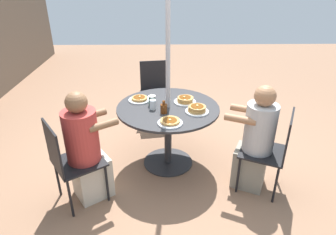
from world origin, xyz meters
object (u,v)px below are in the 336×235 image
at_px(pancake_plate_a, 170,122).
at_px(pancake_plate_b, 185,100).
at_px(patio_chair_north, 155,88).
at_px(patio_chair_east, 69,159).
at_px(pancake_plate_c, 139,99).
at_px(pancake_plate_d, 197,110).
at_px(syrup_bottle, 164,108).
at_px(coffee_cup, 152,100).
at_px(diner_east, 86,151).
at_px(diner_south, 255,142).
at_px(drinking_glass_a, 153,104).
at_px(patio_table, 168,118).
at_px(patio_chair_south, 273,148).

xyz_separation_m(pancake_plate_a, pancake_plate_b, (0.50, -0.18, 0.01)).
distance_m(patio_chair_north, patio_chair_east, 1.93).
relative_size(pancake_plate_c, pancake_plate_d, 1.00).
xyz_separation_m(syrup_bottle, coffee_cup, (0.20, 0.13, 0.00)).
xyz_separation_m(diner_east, syrup_bottle, (0.40, -0.74, 0.26)).
distance_m(syrup_bottle, coffee_cup, 0.24).
bearing_deg(pancake_plate_d, diner_east, 110.35).
height_order(diner_south, drinking_glass_a, diner_south).
distance_m(pancake_plate_a, pancake_plate_c, 0.65).
distance_m(pancake_plate_a, pancake_plate_b, 0.53).
relative_size(patio_chair_north, pancake_plate_b, 3.63).
height_order(pancake_plate_c, syrup_bottle, syrup_bottle).
xyz_separation_m(patio_table, drinking_glass_a, (-0.05, 0.16, 0.19)).
height_order(coffee_cup, drinking_glass_a, coffee_cup).
bearing_deg(drinking_glass_a, pancake_plate_d, -101.15).
relative_size(diner_east, diner_south, 1.01).
distance_m(patio_table, diner_east, 0.96).
relative_size(patio_chair_south, diner_south, 0.78).
relative_size(patio_table, pancake_plate_a, 4.57).
relative_size(diner_east, coffee_cup, 10.37).
height_order(pancake_plate_b, drinking_glass_a, drinking_glass_a).
distance_m(pancake_plate_b, drinking_glass_a, 0.39).
distance_m(patio_chair_north, diner_south, 1.85).
bearing_deg(pancake_plate_d, pancake_plate_c, 63.31).
height_order(diner_south, coffee_cup, diner_south).
relative_size(patio_chair_east, drinking_glass_a, 8.52).
xyz_separation_m(syrup_bottle, drinking_glass_a, (0.10, 0.12, -0.00)).
bearing_deg(coffee_cup, patio_table, -104.87).
relative_size(syrup_bottle, coffee_cup, 1.24).
xyz_separation_m(patio_chair_north, drinking_glass_a, (-1.17, -0.00, 0.28)).
height_order(pancake_plate_a, pancake_plate_c, pancake_plate_c).
distance_m(patio_table, coffee_cup, 0.27).
bearing_deg(coffee_cup, patio_chair_south, -114.07).
distance_m(diner_south, drinking_glass_a, 1.12).
bearing_deg(syrup_bottle, drinking_glass_a, 49.39).
relative_size(diner_south, drinking_glass_a, 10.88).
xyz_separation_m(patio_table, diner_east, (-0.55, 0.79, -0.07)).
xyz_separation_m(patio_chair_east, patio_chair_south, (0.16, -1.95, 0.00)).
bearing_deg(pancake_plate_d, coffee_cup, 68.16).
distance_m(patio_chair_south, pancake_plate_c, 1.52).
bearing_deg(patio_chair_east, diner_south, 62.58).
distance_m(pancake_plate_b, coffee_cup, 0.37).
bearing_deg(pancake_plate_a, patio_chair_south, -95.47).
xyz_separation_m(patio_chair_east, syrup_bottle, (0.49, -0.89, 0.28)).
relative_size(pancake_plate_a, pancake_plate_d, 1.00).
height_order(patio_chair_east, diner_east, diner_east).
distance_m(patio_table, syrup_bottle, 0.25).
distance_m(patio_chair_south, pancake_plate_b, 1.05).
xyz_separation_m(pancake_plate_a, coffee_cup, (0.44, 0.19, 0.04)).
xyz_separation_m(diner_east, patio_chair_south, (0.06, -1.81, -0.02)).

